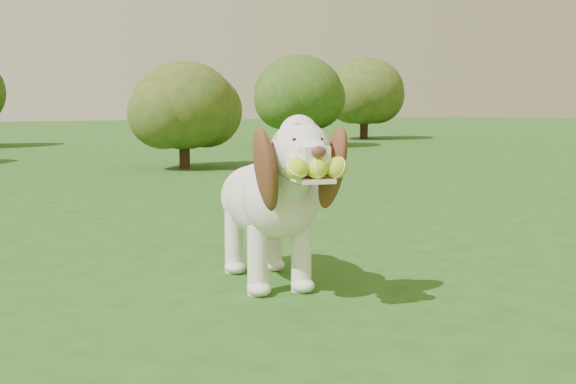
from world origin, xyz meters
TOP-DOWN VIEW (x-y plane):
  - ground at (0.00, 0.00)m, footprint 80.00×80.00m
  - dog at (0.09, 0.20)m, footprint 0.63×1.29m
  - shrub_f at (6.56, 10.38)m, footprint 1.89×1.89m
  - shrub_c at (2.35, 6.64)m, footprint 1.46×1.46m
  - shrub_h at (9.99, 12.61)m, footprint 2.08×2.08m

SIDE VIEW (x-z plane):
  - ground at x=0.00m, z-range 0.00..0.00m
  - dog at x=0.09m, z-range 0.03..0.87m
  - shrub_c at x=2.35m, z-range 0.13..1.64m
  - shrub_f at x=6.56m, z-range 0.17..2.13m
  - shrub_h at x=9.99m, z-range 0.19..2.35m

